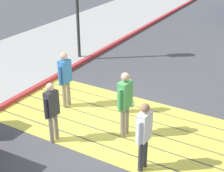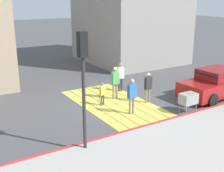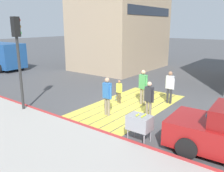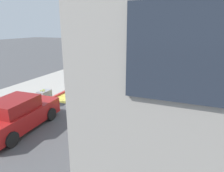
{
  "view_description": "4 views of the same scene",
  "coord_description": "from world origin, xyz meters",
  "px_view_note": "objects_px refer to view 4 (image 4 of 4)",
  "views": [
    {
      "loc": [
        3.99,
        -6.94,
        4.95
      ],
      "look_at": [
        -0.44,
        0.69,
        0.71
      ],
      "focal_mm": 53.92,
      "sensor_mm": 36.0,
      "label": 1
    },
    {
      "loc": [
        -12.23,
        7.71,
        5.31
      ],
      "look_at": [
        -0.2,
        0.25,
        1.03
      ],
      "focal_mm": 47.65,
      "sensor_mm": 36.0,
      "label": 2
    },
    {
      "loc": [
        -9.39,
        -6.07,
        3.9
      ],
      "look_at": [
        -0.78,
        0.47,
        1.1
      ],
      "focal_mm": 38.02,
      "sensor_mm": 36.0,
      "label": 3
    },
    {
      "loc": [
        5.59,
        -11.86,
        4.8
      ],
      "look_at": [
        0.44,
        0.59,
        0.83
      ],
      "focal_mm": 33.0,
      "sensor_mm": 36.0,
      "label": 4
    }
  ],
  "objects_px": {
    "traffic_light_corner": "(81,47)",
    "pedestrian_adult_side": "(81,82)",
    "pedestrian_adult_trailing": "(108,87)",
    "pedestrian_child_with_racket": "(107,87)",
    "tennis_ball_cart": "(44,95)",
    "pedestrian_teen_behind": "(80,91)",
    "pedestrian_adult_lead": "(117,95)",
    "car_parked_near_curb": "(17,115)",
    "van_down_street": "(162,54)"
  },
  "relations": [
    {
      "from": "tennis_ball_cart",
      "to": "pedestrian_child_with_racket",
      "type": "height_order",
      "value": "pedestrian_child_with_racket"
    },
    {
      "from": "pedestrian_adult_lead",
      "to": "pedestrian_child_with_racket",
      "type": "relative_size",
      "value": 1.38
    },
    {
      "from": "van_down_street",
      "to": "tennis_ball_cart",
      "type": "distance_m",
      "value": 17.7
    },
    {
      "from": "tennis_ball_cart",
      "to": "pedestrian_adult_trailing",
      "type": "distance_m",
      "value": 3.97
    },
    {
      "from": "traffic_light_corner",
      "to": "pedestrian_child_with_racket",
      "type": "height_order",
      "value": "traffic_light_corner"
    },
    {
      "from": "traffic_light_corner",
      "to": "pedestrian_adult_side",
      "type": "relative_size",
      "value": 2.47
    },
    {
      "from": "pedestrian_child_with_racket",
      "to": "car_parked_near_curb",
      "type": "bearing_deg",
      "value": -109.05
    },
    {
      "from": "van_down_street",
      "to": "pedestrian_adult_trailing",
      "type": "relative_size",
      "value": 2.99
    },
    {
      "from": "traffic_light_corner",
      "to": "pedestrian_adult_lead",
      "type": "xyz_separation_m",
      "value": [
        5.14,
        -4.89,
        -2.07
      ]
    },
    {
      "from": "pedestrian_child_with_racket",
      "to": "traffic_light_corner",
      "type": "bearing_deg",
      "value": 142.2
    },
    {
      "from": "pedestrian_adult_trailing",
      "to": "pedestrian_child_with_racket",
      "type": "distance_m",
      "value": 1.26
    },
    {
      "from": "van_down_street",
      "to": "pedestrian_teen_behind",
      "type": "xyz_separation_m",
      "value": [
        -2.23,
        -16.38,
        -0.34
      ]
    },
    {
      "from": "pedestrian_adult_side",
      "to": "pedestrian_adult_lead",
      "type": "bearing_deg",
      "value": -24.65
    },
    {
      "from": "van_down_street",
      "to": "pedestrian_adult_side",
      "type": "distance_m",
      "value": 15.09
    },
    {
      "from": "pedestrian_teen_behind",
      "to": "pedestrian_child_with_racket",
      "type": "distance_m",
      "value": 2.39
    },
    {
      "from": "pedestrian_adult_trailing",
      "to": "pedestrian_child_with_racket",
      "type": "height_order",
      "value": "pedestrian_adult_trailing"
    },
    {
      "from": "pedestrian_child_with_racket",
      "to": "pedestrian_adult_lead",
      "type": "bearing_deg",
      "value": -54.11
    },
    {
      "from": "van_down_street",
      "to": "tennis_ball_cart",
      "type": "xyz_separation_m",
      "value": [
        -4.3,
        -17.16,
        -0.58
      ]
    },
    {
      "from": "pedestrian_adult_lead",
      "to": "tennis_ball_cart",
      "type": "bearing_deg",
      "value": -168.51
    },
    {
      "from": "pedestrian_adult_lead",
      "to": "pedestrian_adult_side",
      "type": "bearing_deg",
      "value": 155.35
    },
    {
      "from": "pedestrian_adult_lead",
      "to": "pedestrian_adult_trailing",
      "type": "distance_m",
      "value": 1.39
    },
    {
      "from": "van_down_street",
      "to": "pedestrian_child_with_racket",
      "type": "distance_m",
      "value": 14.26
    },
    {
      "from": "pedestrian_adult_trailing",
      "to": "pedestrian_adult_side",
      "type": "relative_size",
      "value": 1.03
    },
    {
      "from": "car_parked_near_curb",
      "to": "van_down_street",
      "type": "height_order",
      "value": "van_down_street"
    },
    {
      "from": "traffic_light_corner",
      "to": "tennis_ball_cart",
      "type": "distance_m",
      "value": 6.29
    },
    {
      "from": "pedestrian_adult_lead",
      "to": "traffic_light_corner",
      "type": "bearing_deg",
      "value": 136.4
    },
    {
      "from": "traffic_light_corner",
      "to": "pedestrian_teen_behind",
      "type": "distance_m",
      "value": 6.1
    },
    {
      "from": "van_down_street",
      "to": "pedestrian_adult_side",
      "type": "xyz_separation_m",
      "value": [
        -3.05,
        -14.78,
        -0.28
      ]
    },
    {
      "from": "traffic_light_corner",
      "to": "pedestrian_adult_trailing",
      "type": "relative_size",
      "value": 2.4
    },
    {
      "from": "car_parked_near_curb",
      "to": "pedestrian_child_with_racket",
      "type": "bearing_deg",
      "value": 70.95
    },
    {
      "from": "traffic_light_corner",
      "to": "pedestrian_adult_lead",
      "type": "height_order",
      "value": "traffic_light_corner"
    },
    {
      "from": "pedestrian_teen_behind",
      "to": "pedestrian_adult_trailing",
      "type": "bearing_deg",
      "value": 38.14
    },
    {
      "from": "pedestrian_adult_trailing",
      "to": "van_down_street",
      "type": "bearing_deg",
      "value": 86.93
    },
    {
      "from": "traffic_light_corner",
      "to": "pedestrian_adult_trailing",
      "type": "distance_m",
      "value": 6.05
    },
    {
      "from": "pedestrian_child_with_racket",
      "to": "pedestrian_teen_behind",
      "type": "bearing_deg",
      "value": -112.16
    },
    {
      "from": "car_parked_near_curb",
      "to": "van_down_street",
      "type": "xyz_separation_m",
      "value": [
        3.39,
        20.15,
        0.54
      ]
    },
    {
      "from": "pedestrian_adult_lead",
      "to": "pedestrian_teen_behind",
      "type": "relative_size",
      "value": 1.03
    },
    {
      "from": "car_parked_near_curb",
      "to": "van_down_street",
      "type": "relative_size",
      "value": 0.83
    },
    {
      "from": "tennis_ball_cart",
      "to": "pedestrian_teen_behind",
      "type": "height_order",
      "value": "pedestrian_teen_behind"
    },
    {
      "from": "traffic_light_corner",
      "to": "pedestrian_child_with_racket",
      "type": "bearing_deg",
      "value": -37.8
    },
    {
      "from": "pedestrian_adult_lead",
      "to": "pedestrian_child_with_racket",
      "type": "height_order",
      "value": "pedestrian_adult_lead"
    },
    {
      "from": "van_down_street",
      "to": "pedestrian_child_with_racket",
      "type": "relative_size",
      "value": 4.39
    },
    {
      "from": "tennis_ball_cart",
      "to": "van_down_street",
      "type": "bearing_deg",
      "value": 75.95
    },
    {
      "from": "pedestrian_teen_behind",
      "to": "van_down_street",
      "type": "bearing_deg",
      "value": 82.25
    },
    {
      "from": "van_down_street",
      "to": "traffic_light_corner",
      "type": "relative_size",
      "value": 1.25
    },
    {
      "from": "car_parked_near_curb",
      "to": "pedestrian_child_with_racket",
      "type": "distance_m",
      "value": 6.31
    },
    {
      "from": "car_parked_near_curb",
      "to": "pedestrian_adult_trailing",
      "type": "bearing_deg",
      "value": 62.16
    },
    {
      "from": "pedestrian_adult_trailing",
      "to": "pedestrian_adult_lead",
      "type": "bearing_deg",
      "value": -44.84
    },
    {
      "from": "car_parked_near_curb",
      "to": "pedestrian_adult_trailing",
      "type": "relative_size",
      "value": 2.48
    },
    {
      "from": "pedestrian_child_with_racket",
      "to": "pedestrian_adult_side",
      "type": "bearing_deg",
      "value": -160.91
    }
  ]
}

